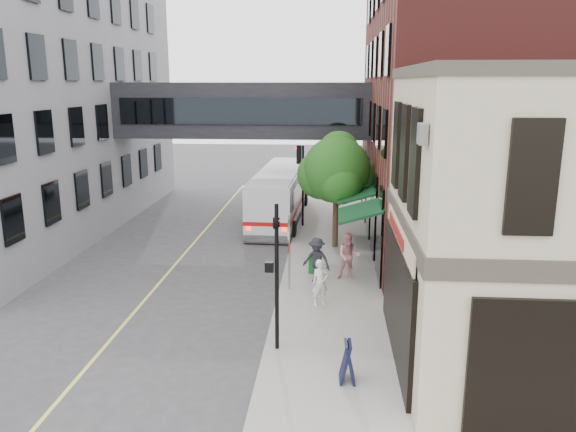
% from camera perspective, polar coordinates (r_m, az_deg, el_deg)
% --- Properties ---
extents(ground, '(120.00, 120.00, 0.00)m').
position_cam_1_polar(ground, '(15.89, -3.33, -16.92)').
color(ground, '#38383A').
rests_on(ground, ground).
extents(sidewalk_main, '(4.00, 60.00, 0.15)m').
position_cam_1_polar(sidewalk_main, '(28.70, 4.38, -2.66)').
color(sidewalk_main, gray).
rests_on(sidewalk_main, ground).
extents(brick_building, '(13.76, 18.00, 14.00)m').
position_cam_1_polar(brick_building, '(29.70, 20.49, 10.63)').
color(brick_building, '#551E1A').
rests_on(brick_building, ground).
extents(skyway_bridge, '(14.00, 3.18, 3.00)m').
position_cam_1_polar(skyway_bridge, '(31.99, -4.54, 10.69)').
color(skyway_bridge, black).
rests_on(skyway_bridge, ground).
extents(traffic_signal_near, '(0.44, 0.22, 4.60)m').
position_cam_1_polar(traffic_signal_near, '(16.45, -1.27, -4.42)').
color(traffic_signal_near, black).
rests_on(traffic_signal_near, sidewalk_main).
extents(traffic_signal_far, '(0.53, 0.28, 4.50)m').
position_cam_1_polar(traffic_signal_far, '(30.98, 1.27, 4.76)').
color(traffic_signal_far, black).
rests_on(traffic_signal_far, sidewalk_main).
extents(street_sign_pole, '(0.08, 0.75, 3.00)m').
position_cam_1_polar(street_sign_pole, '(21.51, 0.12, -3.00)').
color(street_sign_pole, gray).
rests_on(street_sign_pole, sidewalk_main).
extents(street_tree, '(3.80, 3.20, 5.60)m').
position_cam_1_polar(street_tree, '(27.11, 4.93, 4.68)').
color(street_tree, '#382619').
rests_on(street_tree, sidewalk_main).
extents(lane_marking, '(0.12, 40.00, 0.01)m').
position_cam_1_polar(lane_marking, '(25.85, -11.42, -4.89)').
color(lane_marking, '#D8CC4C').
rests_on(lane_marking, ground).
extents(bus, '(2.97, 11.04, 2.95)m').
position_cam_1_polar(bus, '(33.20, -0.81, 2.40)').
color(bus, silver).
rests_on(bus, ground).
extents(pedestrian_a, '(0.73, 0.61, 1.70)m').
position_cam_1_polar(pedestrian_a, '(20.37, 3.29, -6.75)').
color(pedestrian_a, silver).
rests_on(pedestrian_a, sidewalk_main).
extents(pedestrian_b, '(0.96, 0.76, 1.94)m').
position_cam_1_polar(pedestrian_b, '(23.06, 6.19, -4.06)').
color(pedestrian_b, pink).
rests_on(pedestrian_b, sidewalk_main).
extents(pedestrian_c, '(1.35, 1.11, 1.82)m').
position_cam_1_polar(pedestrian_c, '(22.65, 2.92, -4.47)').
color(pedestrian_c, '#212129').
rests_on(pedestrian_c, sidewalk_main).
extents(newspaper_box, '(0.45, 0.41, 0.82)m').
position_cam_1_polar(newspaper_box, '(23.80, 2.66, -4.84)').
color(newspaper_box, '#125221').
rests_on(newspaper_box, sidewalk_main).
extents(sandwich_board, '(0.42, 0.64, 1.12)m').
position_cam_1_polar(sandwich_board, '(15.65, 6.07, -14.51)').
color(sandwich_board, black).
rests_on(sandwich_board, sidewalk_main).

